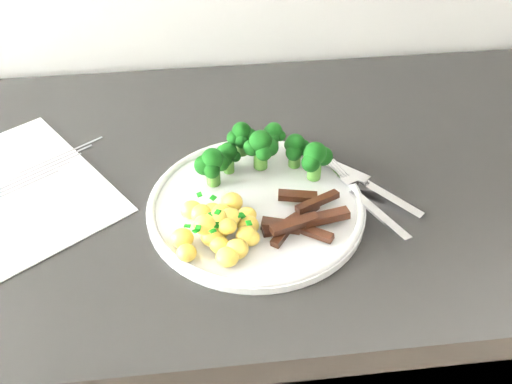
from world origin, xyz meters
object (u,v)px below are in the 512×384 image
broccoli (261,150)px  recipe_paper (19,189)px  beef_strips (301,219)px  potatoes (220,227)px  counter (251,364)px  plate (256,206)px  fork (368,202)px  knife (374,190)px

broccoli → recipe_paper: bearing=178.2°
broccoli → beef_strips: broccoli is taller
potatoes → counter: bearing=67.6°
beef_strips → broccoli: bearing=108.4°
recipe_paper → broccoli: broccoli is taller
counter → plate: (0.00, -0.06, 0.45)m
counter → broccoli: bearing=-3.4°
recipe_paper → potatoes: bearing=-25.9°
potatoes → fork: (0.18, 0.03, -0.01)m
broccoli → beef_strips: bearing=-71.6°
broccoli → knife: size_ratio=1.17×
plate → broccoli: bearing=78.0°
plate → counter: bearing=90.7°
potatoes → beef_strips: potatoes is taller
plate → fork: 0.14m
recipe_paper → fork: 0.44m
broccoli → knife: 0.15m
counter → knife: size_ratio=15.49×
broccoli → knife: bearing=-20.6°
counter → recipe_paper: recipe_paper is taller
plate → knife: bearing=4.2°
recipe_paper → broccoli: (0.31, -0.01, 0.04)m
knife → beef_strips: bearing=-153.4°
recipe_paper → knife: knife is taller
plate → beef_strips: size_ratio=2.53×
beef_strips → fork: 0.09m
fork → broccoli: bearing=145.4°
counter → knife: knife is taller
recipe_paper → beef_strips: size_ratio=3.09×
broccoli → knife: broccoli is taller
plate → potatoes: bearing=-134.2°
counter → potatoes: bearing=-112.4°
counter → beef_strips: size_ratio=21.84×
broccoli → potatoes: broccoli is taller
fork → beef_strips: bearing=-166.6°
beef_strips → knife: (0.10, 0.05, -0.01)m
broccoli → potatoes: (-0.06, -0.11, -0.02)m
recipe_paper → potatoes: size_ratio=2.93×
recipe_paper → beef_strips: bearing=-18.2°
recipe_paper → potatoes: 0.28m
potatoes → fork: 0.18m
counter → plate: size_ratio=8.63×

